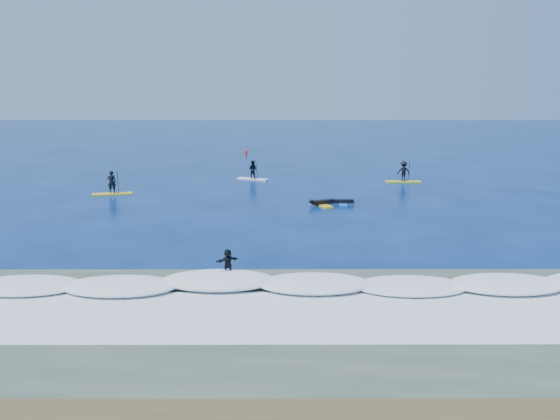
{
  "coord_description": "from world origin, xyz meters",
  "views": [
    {
      "loc": [
        -0.49,
        -34.54,
        8.85
      ],
      "look_at": [
        -0.38,
        2.21,
        0.6
      ],
      "focal_mm": 40.0,
      "sensor_mm": 36.0,
      "label": 1
    }
  ],
  "objects_px": {
    "sup_paddler_center": "(253,171)",
    "sup_paddler_left": "(112,186)",
    "prone_paddler_near": "(322,203)",
    "wave_surfer": "(228,264)",
    "marker_buoy": "(246,152)",
    "sup_paddler_right": "(404,173)",
    "prone_paddler_far": "(342,202)"
  },
  "relations": [
    {
      "from": "sup_paddler_center",
      "to": "sup_paddler_left",
      "type": "bearing_deg",
      "value": -125.09
    },
    {
      "from": "sup_paddler_center",
      "to": "prone_paddler_near",
      "type": "distance_m",
      "value": 11.31
    },
    {
      "from": "prone_paddler_near",
      "to": "wave_surfer",
      "type": "distance_m",
      "value": 16.06
    },
    {
      "from": "marker_buoy",
      "to": "sup_paddler_left",
      "type": "bearing_deg",
      "value": -111.8
    },
    {
      "from": "sup_paddler_right",
      "to": "wave_surfer",
      "type": "height_order",
      "value": "sup_paddler_right"
    },
    {
      "from": "sup_paddler_left",
      "to": "prone_paddler_near",
      "type": "height_order",
      "value": "sup_paddler_left"
    },
    {
      "from": "prone_paddler_far",
      "to": "wave_surfer",
      "type": "xyz_separation_m",
      "value": [
        -6.51,
        -15.58,
        0.57
      ]
    },
    {
      "from": "marker_buoy",
      "to": "sup_paddler_right",
      "type": "bearing_deg",
      "value": -50.65
    },
    {
      "from": "prone_paddler_near",
      "to": "wave_surfer",
      "type": "bearing_deg",
      "value": 138.26
    },
    {
      "from": "sup_paddler_center",
      "to": "marker_buoy",
      "type": "xyz_separation_m",
      "value": [
        -1.35,
        15.26,
        -0.37
      ]
    },
    {
      "from": "sup_paddler_right",
      "to": "marker_buoy",
      "type": "xyz_separation_m",
      "value": [
        -13.58,
        16.56,
        -0.46
      ]
    },
    {
      "from": "wave_surfer",
      "to": "marker_buoy",
      "type": "bearing_deg",
      "value": 61.98
    },
    {
      "from": "sup_paddler_left",
      "to": "prone_paddler_far",
      "type": "bearing_deg",
      "value": -24.29
    },
    {
      "from": "wave_surfer",
      "to": "marker_buoy",
      "type": "relative_size",
      "value": 2.38
    },
    {
      "from": "sup_paddler_left",
      "to": "wave_surfer",
      "type": "xyz_separation_m",
      "value": [
        9.94,
        -18.99,
        0.08
      ]
    },
    {
      "from": "sup_paddler_right",
      "to": "prone_paddler_far",
      "type": "relative_size",
      "value": 1.43
    },
    {
      "from": "sup_paddler_center",
      "to": "prone_paddler_far",
      "type": "distance_m",
      "value": 11.72
    },
    {
      "from": "sup_paddler_left",
      "to": "marker_buoy",
      "type": "relative_size",
      "value": 4.17
    },
    {
      "from": "wave_surfer",
      "to": "prone_paddler_near",
      "type": "bearing_deg",
      "value": 41.67
    },
    {
      "from": "sup_paddler_right",
      "to": "marker_buoy",
      "type": "relative_size",
      "value": 3.98
    },
    {
      "from": "sup_paddler_center",
      "to": "wave_surfer",
      "type": "relative_size",
      "value": 1.57
    },
    {
      "from": "sup_paddler_center",
      "to": "prone_paddler_far",
      "type": "relative_size",
      "value": 1.34
    },
    {
      "from": "sup_paddler_center",
      "to": "prone_paddler_far",
      "type": "xyz_separation_m",
      "value": [
        6.45,
        -9.76,
        -0.54
      ]
    },
    {
      "from": "sup_paddler_left",
      "to": "wave_surfer",
      "type": "relative_size",
      "value": 1.75
    },
    {
      "from": "sup_paddler_left",
      "to": "marker_buoy",
      "type": "bearing_deg",
      "value": 55.63
    },
    {
      "from": "marker_buoy",
      "to": "sup_paddler_center",
      "type": "bearing_deg",
      "value": -84.96
    },
    {
      "from": "sup_paddler_center",
      "to": "wave_surfer",
      "type": "height_order",
      "value": "sup_paddler_center"
    },
    {
      "from": "sup_paddler_right",
      "to": "wave_surfer",
      "type": "distance_m",
      "value": 27.0
    },
    {
      "from": "sup_paddler_center",
      "to": "prone_paddler_near",
      "type": "bearing_deg",
      "value": -41.07
    },
    {
      "from": "wave_surfer",
      "to": "prone_paddler_far",
      "type": "bearing_deg",
      "value": 37.49
    },
    {
      "from": "marker_buoy",
      "to": "wave_surfer",
      "type": "bearing_deg",
      "value": -88.18
    },
    {
      "from": "sup_paddler_left",
      "to": "prone_paddler_near",
      "type": "distance_m",
      "value": 15.5
    }
  ]
}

